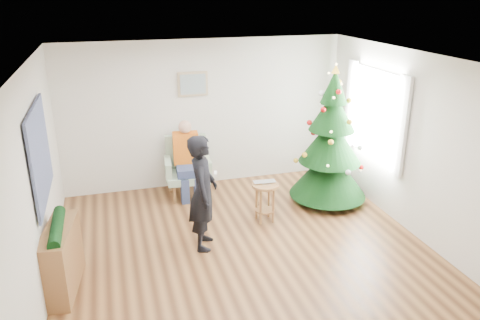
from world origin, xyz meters
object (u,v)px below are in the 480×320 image
object	(u,v)px
stool	(265,202)
standing_man	(203,193)
armchair	(188,174)
console	(62,259)
christmas_tree	(331,143)

from	to	relation	value
stool	standing_man	world-z (taller)	standing_man
stool	armchair	world-z (taller)	armchair
standing_man	console	distance (m)	1.93
christmas_tree	armchair	world-z (taller)	christmas_tree
armchair	console	world-z (taller)	armchair
armchair	standing_man	distance (m)	1.84
christmas_tree	stool	xyz separation A→B (m)	(-1.25, -0.39, -0.72)
armchair	christmas_tree	bearing A→B (deg)	-17.59
christmas_tree	armchair	xyz separation A→B (m)	(-2.20, 0.93, -0.66)
stool	console	distance (m)	3.03
standing_man	console	size ratio (longest dim) A/B	1.62
standing_man	console	bearing A→B (deg)	121.29
console	stool	bearing A→B (deg)	26.50
stool	armchair	distance (m)	1.63
armchair	stool	bearing A→B (deg)	-48.83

